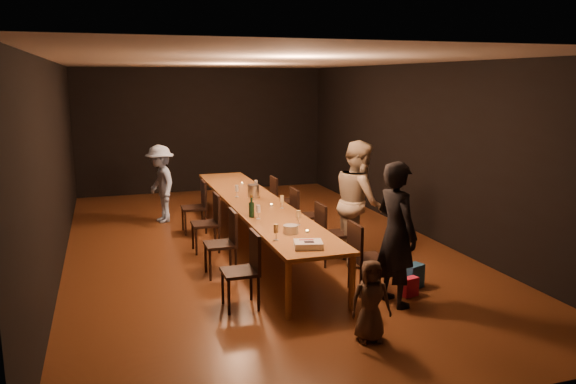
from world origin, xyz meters
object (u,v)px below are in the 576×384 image
object	(u,v)px
chair_left_3	(194,207)
woman_tan	(359,202)
chair_right_0	(368,257)
chair_left_1	(220,244)
chair_right_2	(305,215)
woman_birthday	(396,234)
birthday_cake	(308,244)
chair_left_0	(240,271)
chair_right_3	(284,201)
chair_right_1	(332,233)
champagne_bottle	(252,206)
plate_stack	(291,229)
ice_bucket	(253,191)
table	(256,205)
man_blue	(161,184)
child	(371,301)
chair_left_2	(205,223)

from	to	relation	value
chair_left_3	woman_tan	bearing A→B (deg)	-138.64
chair_right_0	chair_left_1	xyz separation A→B (m)	(-1.70, 1.20, 0.00)
chair_right_0	chair_right_2	world-z (taller)	same
chair_left_1	woman_birthday	bearing A→B (deg)	-132.26
birthday_cake	chair_left_0	bearing A→B (deg)	177.84
chair_right_3	woman_birthday	world-z (taller)	woman_birthday
chair_right_1	chair_right_3	world-z (taller)	same
chair_left_0	champagne_bottle	xyz separation A→B (m)	(0.52, 1.44, 0.45)
chair_left_3	woman_birthday	world-z (taller)	woman_birthday
chair_left_0	plate_stack	distance (m)	0.95
chair_left_1	chair_right_1	bearing A→B (deg)	-90.00
champagne_bottle	chair_right_2	bearing A→B (deg)	39.30
chair_right_0	ice_bucket	distance (m)	2.93
table	man_blue	bearing A→B (deg)	121.52
chair_left_1	chair_right_3	bearing A→B (deg)	-35.31
chair_right_0	chair_left_3	world-z (taller)	same
table	plate_stack	world-z (taller)	plate_stack
chair_left_1	champagne_bottle	size ratio (longest dim) A/B	2.80
chair_left_1	woman_birthday	world-z (taller)	woman_birthday
woman_birthday	plate_stack	size ratio (longest dim) A/B	8.94
chair_left_1	child	world-z (taller)	chair_left_1
chair_right_1	chair_left_0	size ratio (longest dim) A/B	1.00
woman_birthday	chair_left_0	bearing A→B (deg)	65.14
child	plate_stack	distance (m)	1.77
chair_right_1	chair_left_1	bearing A→B (deg)	-90.00
table	woman_tan	world-z (taller)	woman_tan
chair_right_1	plate_stack	distance (m)	1.25
ice_bucket	chair_left_3	bearing A→B (deg)	138.20
woman_birthday	ice_bucket	bearing A→B (deg)	5.41
chair_right_3	champagne_bottle	size ratio (longest dim) A/B	2.80
chair_right_2	man_blue	bearing A→B (deg)	-134.82
table	woman_tan	bearing A→B (deg)	-43.57
chair_right_2	plate_stack	xyz separation A→B (m)	(-0.92, -1.98, 0.34)
chair_left_3	plate_stack	xyz separation A→B (m)	(0.78, -3.18, 0.34)
chair_right_0	man_blue	size ratio (longest dim) A/B	0.62
chair_left_1	man_blue	bearing A→B (deg)	8.06
chair_right_1	champagne_bottle	size ratio (longest dim) A/B	2.80
chair_left_2	ice_bucket	bearing A→B (deg)	-66.58
man_blue	chair_left_3	bearing A→B (deg)	14.64
chair_right_0	champagne_bottle	world-z (taller)	champagne_bottle
chair_right_1	child	world-z (taller)	chair_right_1
chair_left_1	chair_left_3	bearing A→B (deg)	0.00
chair_left_2	plate_stack	xyz separation A→B (m)	(0.78, -1.98, 0.34)
chair_right_2	birthday_cake	distance (m)	2.80
table	child	bearing A→B (deg)	-86.02
table	birthday_cake	xyz separation A→B (m)	(-0.06, -2.63, 0.09)
woman_birthday	birthday_cake	distance (m)	1.08
chair_right_1	chair_left_0	world-z (taller)	same
chair_right_1	chair_left_2	world-z (taller)	same
chair_right_3	woman_tan	size ratio (longest dim) A/B	0.50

